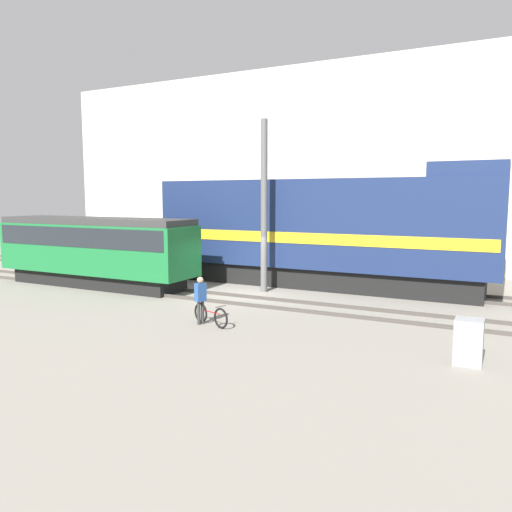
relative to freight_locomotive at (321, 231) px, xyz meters
name	(u,v)px	position (x,y,z in m)	size (l,w,h in m)	color
ground_plane	(236,295)	(-2.56, -3.74, -2.68)	(120.00, 120.00, 0.00)	gray
track_near	(224,298)	(-2.56, -4.77, -2.61)	(60.00, 1.50, 0.14)	#47423D
track_far	(272,281)	(-2.56, 0.00, -2.61)	(60.00, 1.50, 0.14)	#47423D
building_backdrop	(333,169)	(-2.56, 9.45, 3.46)	(38.59, 6.00, 12.27)	beige
freight_locomotive	(321,231)	(0.00, 0.00, 0.00)	(16.10, 3.04, 5.71)	black
streetcar	(96,247)	(-9.72, -4.77, -0.79)	(10.50, 2.54, 3.31)	black
bicycle	(211,315)	(-0.77, -8.62, -2.33)	(1.70, 0.73, 0.75)	black
person	(200,296)	(-1.16, -8.63, -1.69)	(0.33, 0.41, 1.63)	#333333
utility_pole_left	(264,207)	(-1.84, -2.38, 1.18)	(0.30, 0.30, 7.71)	#595959
signal_box	(468,342)	(7.25, -8.93, -2.08)	(0.70, 0.60, 1.20)	gray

